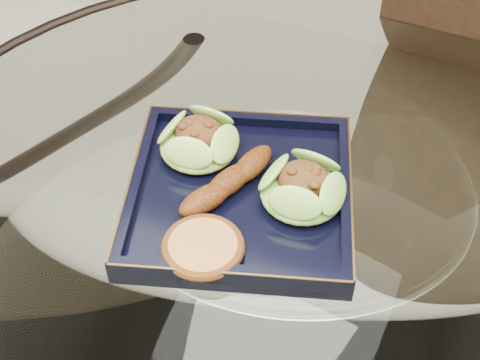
% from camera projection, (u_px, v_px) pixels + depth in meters
% --- Properties ---
extents(dining_table, '(1.13, 1.13, 0.77)m').
position_uv_depth(dining_table, '(283.00, 285.00, 0.94)').
color(dining_table, white).
rests_on(dining_table, ground).
extents(dining_chair, '(0.42, 0.42, 0.97)m').
position_uv_depth(dining_chair, '(453.00, 183.00, 1.16)').
color(dining_chair, black).
rests_on(dining_chair, ground).
extents(navy_plate, '(0.35, 0.35, 0.02)m').
position_uv_depth(navy_plate, '(240.00, 197.00, 0.82)').
color(navy_plate, black).
rests_on(navy_plate, dining_table).
extents(lettuce_wrap_left, '(0.13, 0.13, 0.04)m').
position_uv_depth(lettuce_wrap_left, '(199.00, 142.00, 0.85)').
color(lettuce_wrap_left, '#6EA830').
rests_on(lettuce_wrap_left, navy_plate).
extents(lettuce_wrap_right, '(0.13, 0.13, 0.04)m').
position_uv_depth(lettuce_wrap_right, '(302.00, 190.00, 0.79)').
color(lettuce_wrap_right, '#67AA31').
rests_on(lettuce_wrap_right, navy_plate).
extents(roasted_plantain, '(0.08, 0.15, 0.03)m').
position_uv_depth(roasted_plantain, '(229.00, 181.00, 0.81)').
color(roasted_plantain, '#692E0B').
rests_on(roasted_plantain, navy_plate).
extents(crumb_patty, '(0.10, 0.10, 0.02)m').
position_uv_depth(crumb_patty, '(203.00, 248.00, 0.75)').
color(crumb_patty, '#B5723C').
rests_on(crumb_patty, navy_plate).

